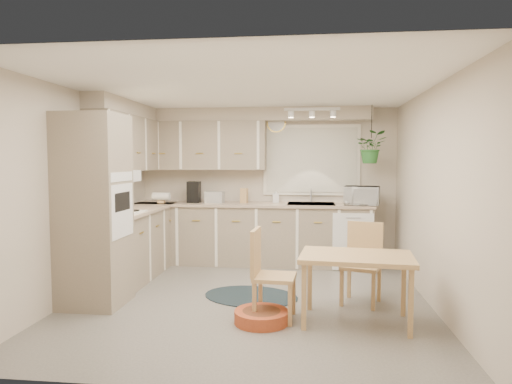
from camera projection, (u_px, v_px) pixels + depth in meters
floor at (250, 299)px, 5.24m from camera, size 4.20×4.20×0.00m
ceiling at (250, 88)px, 5.07m from camera, size 4.20×4.20×0.00m
wall_back at (267, 185)px, 7.24m from camera, size 4.00×0.04×2.40m
wall_front at (210, 219)px, 3.08m from camera, size 4.00×0.04×2.40m
wall_left at (82, 194)px, 5.38m from camera, size 0.04×4.20×2.40m
wall_right at (433, 197)px, 4.93m from camera, size 0.04×4.20×2.40m
base_cab_left at (136, 244)px, 6.27m from camera, size 0.60×1.85×0.90m
base_cab_back at (252, 235)px, 7.02m from camera, size 3.60×0.60×0.90m
counter_left at (136, 210)px, 6.24m from camera, size 0.64×1.89×0.04m
counter_back at (252, 205)px, 6.97m from camera, size 3.64×0.64×0.04m
oven_stack at (94, 210)px, 4.99m from camera, size 0.65×0.65×2.10m
wall_oven_face at (122, 211)px, 4.95m from camera, size 0.02×0.56×0.58m
upper_cab_left at (129, 144)px, 6.31m from camera, size 0.35×2.00×0.75m
upper_cab_back at (202, 146)px, 7.13m from camera, size 2.00×0.35×0.75m
soffit_left at (126, 109)px, 6.28m from camera, size 0.30×2.00×0.20m
soffit_back at (253, 115)px, 7.04m from camera, size 3.60×0.30×0.20m
cooktop at (119, 213)px, 5.66m from camera, size 0.52×0.58×0.02m
range_hood at (117, 176)px, 5.63m from camera, size 0.40×0.60×0.14m
window_blinds at (311, 160)px, 7.10m from camera, size 1.40×0.02×1.00m
window_frame at (311, 160)px, 7.11m from camera, size 1.50×0.02×1.10m
sink at (311, 206)px, 6.88m from camera, size 0.70×0.48×0.10m
dishwasher_front at (353, 242)px, 6.54m from camera, size 0.58×0.02×0.83m
track_light_bar at (312, 109)px, 6.53m from camera, size 0.80×0.04×0.04m
wall_clock at (276, 123)px, 7.12m from camera, size 0.30×0.03×0.30m
dining_table at (356, 289)px, 4.47m from camera, size 1.14×0.82×0.68m
chair_left at (275, 274)px, 4.57m from camera, size 0.45×0.45×0.91m
chair_back at (361, 264)px, 5.05m from camera, size 0.53×0.53×0.90m
braided_rug at (251, 296)px, 5.35m from camera, size 1.29×1.08×0.01m
pet_bed at (261, 317)px, 4.48m from camera, size 0.60×0.60×0.12m
microwave at (362, 194)px, 6.68m from camera, size 0.54×0.37×0.34m
soap_bottle at (276, 199)px, 7.09m from camera, size 0.11×0.22×0.10m
hanging_plant at (371, 151)px, 6.63m from camera, size 0.45×0.49×0.37m
coffee_maker at (194, 192)px, 7.07m from camera, size 0.20×0.24×0.33m
toaster at (215, 197)px, 7.06m from camera, size 0.30×0.19×0.17m
knife_block at (244, 196)px, 7.04m from camera, size 0.12×0.12×0.23m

